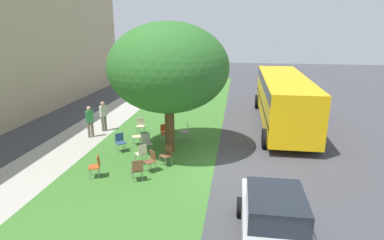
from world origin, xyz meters
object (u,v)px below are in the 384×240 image
object	(u,v)px
chair_0	(141,152)
chair_1	(169,123)
school_bus	(284,96)
street_tree	(169,68)
chair_9	(186,130)
parked_car	(274,221)
chair_7	(167,154)
chair_6	(146,141)
chair_2	(120,141)
chair_5	(151,159)
chair_8	(137,169)
chair_3	(138,135)
chair_11	(165,131)
pedestrian_1	(103,115)
chair_4	(96,165)
chair_10	(141,124)
pedestrian_0	(90,120)

from	to	relation	value
chair_0	chair_1	world-z (taller)	same
school_bus	street_tree	bearing A→B (deg)	131.49
chair_9	parked_car	xyz separation A→B (m)	(-8.13, -3.66, 0.32)
chair_0	chair_7	bearing A→B (deg)	-88.82
chair_6	chair_2	bearing A→B (deg)	95.00
chair_5	chair_7	bearing A→B (deg)	-35.54
chair_2	chair_8	bearing A→B (deg)	-148.87
chair_2	chair_1	bearing A→B (deg)	-26.41
chair_3	chair_11	size ratio (longest dim) A/B	1.00
pedestrian_1	chair_4	bearing A→B (deg)	-159.94
chair_6	chair_4	bearing A→B (deg)	157.04
street_tree	chair_4	size ratio (longest dim) A/B	6.73
chair_0	chair_10	world-z (taller)	same
chair_2	chair_5	bearing A→B (deg)	-134.01
chair_11	school_bus	bearing A→B (deg)	-59.06
school_bus	pedestrian_1	xyz separation A→B (m)	(-2.60, 10.02, -0.83)
chair_5	chair_9	world-z (taller)	same
chair_7	school_bus	world-z (taller)	school_bus
chair_4	chair_6	distance (m)	3.10
chair_3	chair_9	world-z (taller)	same
chair_0	parked_car	world-z (taller)	parked_car
chair_0	chair_10	size ratio (longest dim) A/B	1.00
street_tree	chair_6	distance (m)	3.58
chair_6	chair_9	distance (m)	2.50
chair_0	chair_11	world-z (taller)	same
chair_5	chair_11	bearing A→B (deg)	3.85
chair_4	chair_0	bearing A→B (deg)	-42.46
chair_3	chair_6	bearing A→B (deg)	-140.84
chair_4	chair_9	distance (m)	5.54
chair_2	chair_11	world-z (taller)	same
chair_11	pedestrian_0	xyz separation A→B (m)	(0.02, 4.03, 0.41)
chair_4	pedestrian_0	bearing A→B (deg)	27.43
chair_9	pedestrian_0	world-z (taller)	pedestrian_0
street_tree	chair_2	size ratio (longest dim) A/B	6.73
street_tree	school_bus	bearing A→B (deg)	-48.51
chair_9	street_tree	bearing A→B (deg)	164.10
chair_4	chair_5	xyz separation A→B (m)	(0.81, -1.96, 0.00)
chair_4	pedestrian_0	size ratio (longest dim) A/B	0.52
chair_7	chair_10	size ratio (longest dim) A/B	1.00
chair_10	parked_car	distance (m)	10.76
chair_2	chair_7	bearing A→B (deg)	-115.96
chair_2	pedestrian_1	size ratio (longest dim) A/B	0.52
school_bus	chair_8	bearing A→B (deg)	142.67
chair_2	chair_5	xyz separation A→B (m)	(-1.93, -1.99, 0.00)
chair_4	school_bus	xyz separation A→B (m)	(8.17, -7.99, 1.24)
chair_2	school_bus	size ratio (longest dim) A/B	0.08
chair_0	pedestrian_0	bearing A→B (deg)	51.40
pedestrian_1	chair_10	bearing A→B (deg)	-94.15
chair_1	parked_car	xyz separation A→B (m)	(-9.30, -4.84, 0.32)
chair_6	pedestrian_1	distance (m)	4.25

